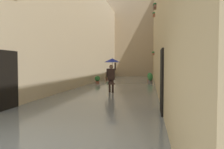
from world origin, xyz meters
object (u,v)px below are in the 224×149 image
object	(u,v)px
person_wading	(112,69)
potted_plant_near_right	(97,80)
potted_plant_far_left	(150,78)
potted_plant_far_right	(108,77)
potted_plant_near_left	(150,78)

from	to	relation	value
person_wading	potted_plant_near_right	size ratio (longest dim) A/B	2.83
potted_plant_far_left	potted_plant_near_right	bearing A→B (deg)	33.54
person_wading	potted_plant_far_right	xyz separation A→B (m)	(2.25, -10.50, -1.06)
potted_plant_near_left	potted_plant_far_left	bearing A→B (deg)	-88.54
potted_plant_near_left	potted_plant_far_left	xyz separation A→B (m)	(0.04, -1.72, -0.02)
potted_plant_far_left	potted_plant_near_left	bearing A→B (deg)	91.46
potted_plant_near_left	potted_plant_far_left	world-z (taller)	potted_plant_far_left
person_wading	potted_plant_far_left	xyz separation A→B (m)	(-2.15, -8.84, -0.95)
potted_plant_near_left	potted_plant_far_left	size ratio (longest dim) A/B	1.00
potted_plant_near_right	person_wading	bearing A→B (deg)	111.10
potted_plant_near_right	potted_plant_near_left	bearing A→B (deg)	-164.76
potted_plant_near_right	potted_plant_far_right	world-z (taller)	potted_plant_near_right
potted_plant_near_left	potted_plant_near_right	bearing A→B (deg)	15.24
potted_plant_near_right	potted_plant_far_right	bearing A→B (deg)	-90.37
potted_plant_near_left	potted_plant_near_right	distance (m)	4.63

